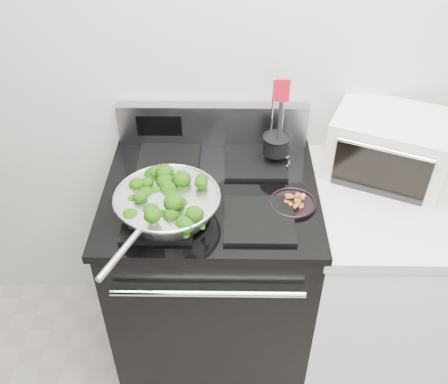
{
  "coord_description": "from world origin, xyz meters",
  "views": [
    {
      "loc": [
        -0.23,
        -0.01,
        2.1
      ],
      "look_at": [
        -0.25,
        1.36,
        0.98
      ],
      "focal_mm": 40.0,
      "sensor_mm": 36.0,
      "label": 1
    }
  ],
  "objects_px": {
    "gas_range": "(212,273)",
    "skillet": "(167,204)",
    "bacon_plate": "(293,201)",
    "utensil_holder": "(276,149)",
    "toaster_oven": "(389,145)"
  },
  "relations": [
    {
      "from": "gas_range",
      "to": "skillet",
      "type": "height_order",
      "value": "gas_range"
    },
    {
      "from": "bacon_plate",
      "to": "utensil_holder",
      "type": "xyz_separation_m",
      "value": [
        -0.05,
        0.25,
        0.05
      ]
    },
    {
      "from": "skillet",
      "to": "bacon_plate",
      "type": "bearing_deg",
      "value": 31.79
    },
    {
      "from": "utensil_holder",
      "to": "bacon_plate",
      "type": "bearing_deg",
      "value": -75.24
    },
    {
      "from": "gas_range",
      "to": "utensil_holder",
      "type": "height_order",
      "value": "utensil_holder"
    },
    {
      "from": "gas_range",
      "to": "bacon_plate",
      "type": "xyz_separation_m",
      "value": [
        0.29,
        -0.08,
        0.48
      ]
    },
    {
      "from": "gas_range",
      "to": "skillet",
      "type": "distance_m",
      "value": 0.56
    },
    {
      "from": "bacon_plate",
      "to": "toaster_oven",
      "type": "height_order",
      "value": "toaster_oven"
    },
    {
      "from": "gas_range",
      "to": "toaster_oven",
      "type": "height_order",
      "value": "toaster_oven"
    },
    {
      "from": "gas_range",
      "to": "utensil_holder",
      "type": "bearing_deg",
      "value": 34.11
    },
    {
      "from": "toaster_oven",
      "to": "utensil_holder",
      "type": "bearing_deg",
      "value": -157.16
    },
    {
      "from": "gas_range",
      "to": "toaster_oven",
      "type": "bearing_deg",
      "value": 13.33
    },
    {
      "from": "utensil_holder",
      "to": "toaster_oven",
      "type": "xyz_separation_m",
      "value": [
        0.43,
        -0.01,
        0.03
      ]
    },
    {
      "from": "utensil_holder",
      "to": "toaster_oven",
      "type": "distance_m",
      "value": 0.43
    },
    {
      "from": "bacon_plate",
      "to": "utensil_holder",
      "type": "height_order",
      "value": "utensil_holder"
    }
  ]
}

